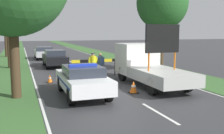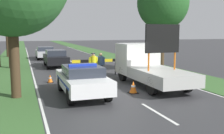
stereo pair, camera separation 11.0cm
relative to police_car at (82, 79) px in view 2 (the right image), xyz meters
The scene contains 18 objects.
ground_plane 2.21m from the police_car, ahead, with size 160.00×160.00×0.00m, color #333335.
lane_markings 12.50m from the police_car, 80.46° to the left, with size 8.17×58.84×0.01m.
grass_verge_left 20.51m from the police_car, 100.36° to the left, with size 3.23×120.00×0.03m.
grass_verge_right 21.64m from the police_car, 68.80° to the left, with size 3.23×120.00×0.03m.
police_car is the anchor object (origin of this frame).
work_truck 4.46m from the police_car, 21.49° to the left, with size 2.18×6.12×3.37m.
road_barrier 5.76m from the police_car, 67.66° to the left, with size 3.42×0.08×1.13m.
police_officer 4.83m from the police_car, 68.88° to the left, with size 0.59×0.38×1.65m.
pedestrian_civilian 5.33m from the police_car, 64.17° to the left, with size 0.58×0.37×1.60m.
traffic_cone_near_police 4.04m from the police_car, 57.93° to the left, with size 0.37×0.37×0.52m.
traffic_cone_centre_front 7.01m from the police_car, 75.28° to the left, with size 0.50×0.50×0.68m.
traffic_cone_near_truck 3.99m from the police_car, 106.30° to the left, with size 0.35×0.35×0.49m.
traffic_cone_behind_barrier 2.54m from the police_car, ahead, with size 0.44×0.44×0.61m.
queued_car_sedan_black 11.05m from the police_car, 89.58° to the left, with size 1.76×4.55×1.47m.
queued_car_sedan_silver 18.34m from the police_car, 90.64° to the left, with size 1.89×4.53×1.35m.
roadside_tree_near_right 22.98m from the police_car, 100.89° to the left, with size 4.49×4.49×8.51m.
roadside_tree_mid_left 10.01m from the police_car, 36.65° to the left, with size 3.75×3.75×7.07m.
roadside_tree_mid_right 12.61m from the police_car, 107.38° to the left, with size 3.51×3.51×7.23m.
Camera 2 is at (-4.66, -12.05, 2.99)m, focal length 42.00 mm.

